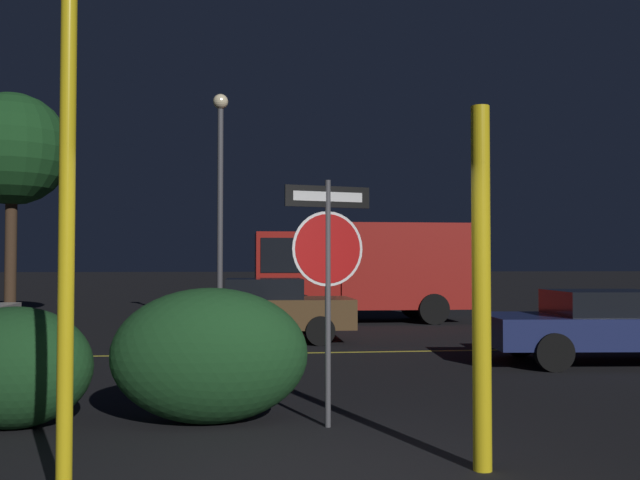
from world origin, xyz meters
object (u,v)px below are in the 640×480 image
hedge_bush_1 (14,367)px  tree_0 (12,150)px  street_lamp (220,179)px  yellow_pole_right (481,287)px  yellow_pole_left (66,247)px  passing_car_2 (259,309)px  stop_sign (328,252)px  passing_car_3 (611,325)px  delivery_truck (357,267)px  hedge_bush_2 (210,355)px

hedge_bush_1 → tree_0: size_ratio=0.24×
hedge_bush_1 → street_lamp: 12.72m
yellow_pole_right → tree_0: (-8.21, 15.11, 3.35)m
yellow_pole_left → passing_car_2: size_ratio=0.87×
stop_sign → yellow_pole_left: (-2.11, -2.21, 0.00)m
stop_sign → yellow_pole_left: 3.06m
yellow_pole_left → passing_car_3: size_ratio=0.81×
passing_car_3 → tree_0: 16.19m
delivery_truck → yellow_pole_left: bearing=163.4°
hedge_bush_2 → street_lamp: 12.57m
passing_car_2 → passing_car_3: bearing=-124.1°
yellow_pole_right → hedge_bush_1: (-4.24, 1.99, -0.87)m
passing_car_2 → street_lamp: street_lamp is taller
yellow_pole_right → passing_car_3: bearing=53.2°
street_lamp → tree_0: (-5.80, 1.00, 0.84)m
stop_sign → passing_car_2: bearing=79.6°
yellow_pole_left → passing_car_3: 9.78m
yellow_pole_right → passing_car_2: yellow_pole_right is taller
passing_car_3 → street_lamp: 11.25m
delivery_truck → street_lamp: street_lamp is taller
yellow_pole_left → passing_car_2: bearing=80.7°
yellow_pole_right → hedge_bush_2: size_ratio=1.44×
hedge_bush_2 → delivery_truck: 13.13m
hedge_bush_1 → passing_car_2: passing_car_2 is taller
yellow_pole_left → hedge_bush_1: (-1.08, 2.53, -1.18)m
yellow_pole_left → delivery_truck: size_ratio=0.59×
yellow_pole_right → hedge_bush_2: (-2.26, 1.98, -0.78)m
yellow_pole_right → street_lamp: size_ratio=0.47×
yellow_pole_right → hedge_bush_1: size_ratio=1.89×
passing_car_3 → delivery_truck: bearing=-157.2°
passing_car_3 → tree_0: (-12.49, 9.40, 4.20)m
hedge_bush_2 → street_lamp: street_lamp is taller
tree_0 → hedge_bush_2: bearing=-65.6°
street_lamp → hedge_bush_1: bearing=-98.6°
yellow_pole_right → passing_car_3: size_ratio=0.67×
yellow_pole_left → hedge_bush_2: bearing=70.4°
passing_car_3 → street_lamp: bearing=-136.2°
delivery_truck → hedge_bush_1: bearing=156.0°
stop_sign → yellow_pole_left: bearing=-147.1°
passing_car_2 → delivery_truck: 5.70m
hedge_bush_1 → delivery_truck: 13.82m
stop_sign → street_lamp: (-1.36, 12.44, 2.21)m
passing_car_2 → street_lamp: (-0.93, 4.37, 3.31)m
street_lamp → tree_0: bearing=170.2°
hedge_bush_2 → passing_car_2: (0.78, 7.77, -0.02)m
yellow_pole_left → yellow_pole_right: yellow_pole_left is taller
yellow_pole_right → hedge_bush_2: 3.10m
yellow_pole_left → hedge_bush_2: yellow_pole_left is taller
stop_sign → street_lamp: 12.71m
stop_sign → hedge_bush_1: size_ratio=1.61×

